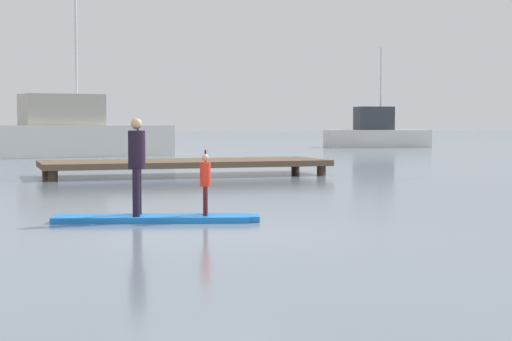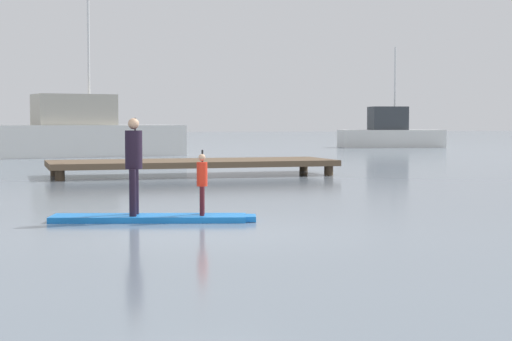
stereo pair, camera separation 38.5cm
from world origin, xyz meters
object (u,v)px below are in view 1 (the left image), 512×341
object	(u,v)px
paddler_adult	(137,160)
fishing_boat_green_midground	(69,134)
paddler_child_solo	(205,181)
motor_boat_small_navy	(376,133)
paddleboard_near	(156,218)

from	to	relation	value
paddler_adult	fishing_boat_green_midground	distance (m)	27.31
paddler_child_solo	fishing_boat_green_midground	world-z (taller)	fishing_boat_green_midground
paddler_child_solo	motor_boat_small_navy	bearing A→B (deg)	59.89
paddler_child_solo	motor_boat_small_navy	world-z (taller)	motor_boat_small_navy
paddler_child_solo	fishing_boat_green_midground	bearing A→B (deg)	89.08
paddler_adult	paddler_child_solo	distance (m)	1.20
paddleboard_near	paddler_adult	world-z (taller)	paddler_adult
paddleboard_near	paddler_adult	distance (m)	1.04
fishing_boat_green_midground	paddler_child_solo	bearing A→B (deg)	-90.92
fishing_boat_green_midground	paddleboard_near	bearing A→B (deg)	-92.60
paddleboard_near	fishing_boat_green_midground	xyz separation A→B (m)	(1.24, 27.35, 1.02)
paddleboard_near	motor_boat_small_navy	bearing A→B (deg)	58.80
paddler_child_solo	motor_boat_small_navy	xyz separation A→B (m)	(20.98, 36.18, 0.25)
paddler_adult	motor_boat_small_navy	xyz separation A→B (m)	(22.09, 35.87, -0.11)
paddler_adult	paddleboard_near	bearing A→B (deg)	-16.77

